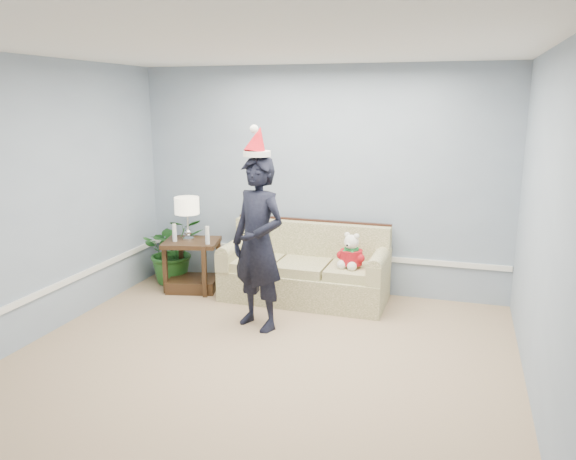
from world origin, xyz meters
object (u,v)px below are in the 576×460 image
(table_lamp, at_px, (187,207))
(man, at_px, (258,244))
(houseplant, at_px, (173,250))
(teddy_bear, at_px, (351,255))
(sofa, at_px, (306,272))
(side_table, at_px, (193,271))

(table_lamp, height_order, man, man)
(houseplant, distance_m, teddy_bear, 2.36)
(sofa, height_order, houseplant, sofa)
(side_table, relative_size, man, 0.43)
(side_table, relative_size, table_lamp, 1.42)
(side_table, xyz_separation_m, man, (1.18, -0.85, 0.64))
(table_lamp, height_order, houseplant, table_lamp)
(houseplant, distance_m, man, 1.92)
(side_table, bearing_deg, sofa, 5.00)
(table_lamp, relative_size, houseplant, 0.62)
(table_lamp, relative_size, teddy_bear, 1.31)
(sofa, bearing_deg, man, -102.30)
(teddy_bear, bearing_deg, houseplant, -169.69)
(sofa, height_order, side_table, sofa)
(side_table, distance_m, table_lamp, 0.79)
(sofa, xyz_separation_m, houseplant, (-1.78, 0.07, 0.11))
(sofa, relative_size, man, 1.08)
(sofa, xyz_separation_m, table_lamp, (-1.46, -0.11, 0.71))
(sofa, xyz_separation_m, side_table, (-1.41, -0.12, -0.07))
(table_lamp, xyz_separation_m, teddy_bear, (2.03, -0.04, -0.42))
(table_lamp, bearing_deg, side_table, -19.24)
(side_table, distance_m, teddy_bear, 2.01)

